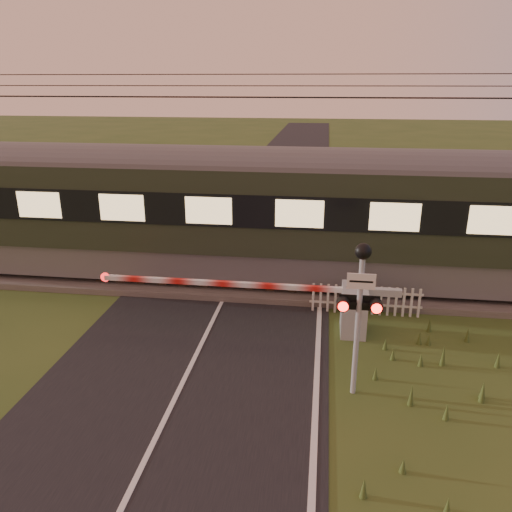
# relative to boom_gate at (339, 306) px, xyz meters

# --- Properties ---
(ground) EXTENTS (160.00, 160.00, 0.00)m
(ground) POSITION_rel_boom_gate_xyz_m (-3.22, -3.53, -0.68)
(ground) COLOR #334A1C
(ground) RESTS_ON ground
(road) EXTENTS (6.00, 140.00, 0.03)m
(road) POSITION_rel_boom_gate_xyz_m (-3.21, -3.76, -0.67)
(road) COLOR black
(road) RESTS_ON ground
(track_bed) EXTENTS (140.00, 3.40, 0.39)m
(track_bed) POSITION_rel_boom_gate_xyz_m (-3.22, 2.97, -0.62)
(track_bed) COLOR #47423D
(track_bed) RESTS_ON ground
(overhead_wires) EXTENTS (120.00, 0.62, 0.62)m
(overhead_wires) POSITION_rel_boom_gate_xyz_m (-3.22, 2.97, 5.04)
(overhead_wires) COLOR black
(overhead_wires) RESTS_ON ground
(boom_gate) EXTENTS (7.60, 0.94, 1.24)m
(boom_gate) POSITION_rel_boom_gate_xyz_m (0.00, 0.00, 0.00)
(boom_gate) COLOR gray
(boom_gate) RESTS_ON ground
(crossing_signal) EXTENTS (0.80, 0.34, 3.15)m
(crossing_signal) POSITION_rel_boom_gate_xyz_m (0.26, -2.61, 1.48)
(crossing_signal) COLOR gray
(crossing_signal) RESTS_ON ground
(picket_fence) EXTENTS (2.97, 0.07, 0.81)m
(picket_fence) POSITION_rel_boom_gate_xyz_m (0.73, 1.08, -0.27)
(picket_fence) COLOR silver
(picket_fence) RESTS_ON ground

